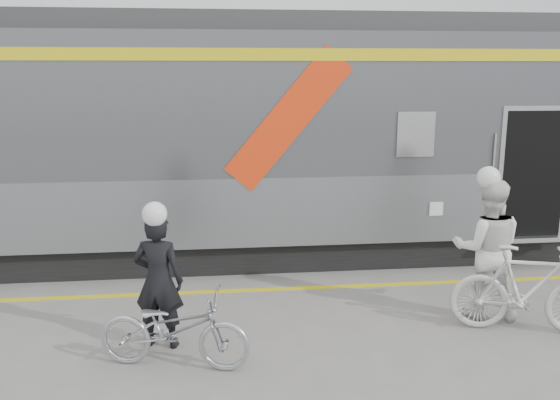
{
  "coord_description": "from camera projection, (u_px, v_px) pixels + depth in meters",
  "views": [
    {
      "loc": [
        -1.16,
        -6.2,
        3.24
      ],
      "look_at": [
        -0.28,
        1.6,
        1.5
      ],
      "focal_mm": 38.0,
      "sensor_mm": 36.0,
      "label": 1
    }
  ],
  "objects": [
    {
      "name": "bicycle_left",
      "position": [
        174.0,
        329.0,
        6.5
      ],
      "size": [
        1.8,
        1.0,
        0.9
      ],
      "primitive_type": "imported",
      "rotation": [
        0.0,
        0.0,
        1.32
      ],
      "color": "#A5A8AD",
      "rests_on": "ground"
    },
    {
      "name": "safety_strip",
      "position": [
        295.0,
        288.0,
        8.93
      ],
      "size": [
        24.0,
        0.12,
        0.01
      ],
      "primitive_type": "cube",
      "color": "yellow",
      "rests_on": "ground"
    },
    {
      "name": "train",
      "position": [
        377.0,
        136.0,
        10.67
      ],
      "size": [
        24.0,
        3.17,
        4.1
      ],
      "color": "black",
      "rests_on": "ground"
    },
    {
      "name": "helmet_woman",
      "position": [
        494.0,
        168.0,
        7.55
      ],
      "size": [
        0.3,
        0.3,
        0.3
      ],
      "primitive_type": "sphere",
      "color": "white",
      "rests_on": "woman"
    },
    {
      "name": "ground",
      "position": [
        320.0,
        356.0,
        6.85
      ],
      "size": [
        90.0,
        90.0,
        0.0
      ],
      "primitive_type": "plane",
      "color": "slate",
      "rests_on": "ground"
    },
    {
      "name": "bicycle_right",
      "position": [
        528.0,
        289.0,
        7.36
      ],
      "size": [
        1.95,
        1.03,
        1.13
      ],
      "primitive_type": "imported",
      "rotation": [
        0.0,
        0.0,
        1.29
      ],
      "color": "#B8B8B4",
      "rests_on": "ground"
    },
    {
      "name": "helmet_man",
      "position": [
        155.0,
        201.0,
        6.73
      ],
      "size": [
        0.28,
        0.28,
        0.28
      ],
      "primitive_type": "sphere",
      "color": "white",
      "rests_on": "man"
    },
    {
      "name": "woman",
      "position": [
        487.0,
        249.0,
        7.78
      ],
      "size": [
        1.06,
        0.93,
        1.86
      ],
      "primitive_type": "imported",
      "rotation": [
        0.0,
        0.0,
        2.86
      ],
      "color": "white",
      "rests_on": "ground"
    },
    {
      "name": "man",
      "position": [
        159.0,
        281.0,
        6.94
      ],
      "size": [
        0.67,
        0.52,
        1.63
      ],
      "primitive_type": "imported",
      "rotation": [
        0.0,
        0.0,
        2.89
      ],
      "color": "black",
      "rests_on": "ground"
    }
  ]
}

